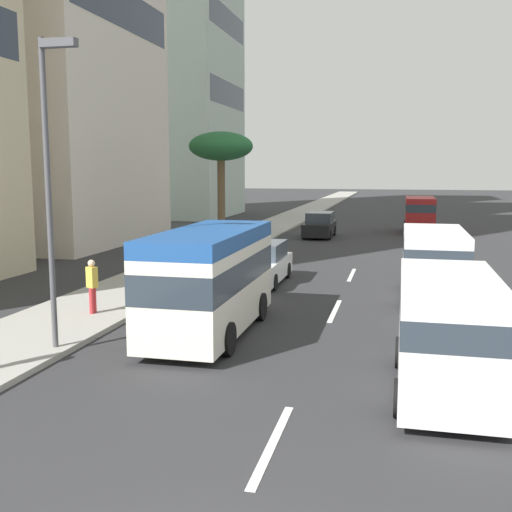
% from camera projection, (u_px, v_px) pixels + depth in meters
% --- Properties ---
extents(ground_plane, '(198.00, 198.00, 0.00)m').
position_uv_depth(ground_plane, '(365.00, 246.00, 36.46)').
color(ground_plane, '#2D2D30').
extents(sidewalk_right, '(162.00, 3.57, 0.15)m').
position_uv_depth(sidewalk_right, '(240.00, 241.00, 38.21)').
color(sidewalk_right, '#9E9B93').
rests_on(sidewalk_right, ground_plane).
extents(lane_stripe_near, '(3.20, 0.16, 0.01)m').
position_uv_depth(lane_stripe_near, '(273.00, 443.00, 10.31)').
color(lane_stripe_near, silver).
rests_on(lane_stripe_near, ground_plane).
extents(lane_stripe_mid, '(3.20, 0.16, 0.01)m').
position_uv_depth(lane_stripe_mid, '(335.00, 311.00, 19.87)').
color(lane_stripe_mid, silver).
rests_on(lane_stripe_mid, ground_plane).
extents(lane_stripe_far, '(3.20, 0.16, 0.01)m').
position_uv_depth(lane_stripe_far, '(352.00, 275.00, 26.56)').
color(lane_stripe_far, silver).
rests_on(lane_stripe_far, ground_plane).
extents(minibus_lead, '(6.32, 2.27, 2.92)m').
position_uv_depth(minibus_lead, '(210.00, 277.00, 16.93)').
color(minibus_lead, silver).
rests_on(minibus_lead, ground_plane).
extents(van_second, '(4.89, 2.07, 2.42)m').
position_uv_depth(van_second, '(448.00, 327.00, 12.44)').
color(van_second, white).
rests_on(van_second, ground_plane).
extents(car_third, '(4.55, 1.86, 1.66)m').
position_uv_depth(car_third, '(320.00, 225.00, 41.06)').
color(car_third, black).
rests_on(car_third, ground_plane).
extents(van_fourth, '(5.19, 2.11, 2.53)m').
position_uv_depth(van_fourth, '(420.00, 213.00, 43.62)').
color(van_fourth, '#A51E1E').
rests_on(van_fourth, ground_plane).
extents(van_fifth, '(5.36, 2.21, 2.43)m').
position_uv_depth(van_fifth, '(434.00, 260.00, 21.55)').
color(van_fifth, white).
rests_on(van_fifth, ground_plane).
extents(car_sixth, '(4.56, 1.91, 1.63)m').
position_uv_depth(car_sixth, '(260.00, 264.00, 24.68)').
color(car_sixth, white).
rests_on(car_sixth, ground_plane).
extents(pedestrian_near_lamp, '(0.34, 0.38, 1.67)m').
position_uv_depth(pedestrian_near_lamp, '(92.00, 284.00, 18.81)').
color(pedestrian_near_lamp, red).
rests_on(pedestrian_near_lamp, sidewalk_right).
extents(pedestrian_by_tree, '(0.37, 0.30, 1.77)m').
position_uv_depth(pedestrian_by_tree, '(152.00, 253.00, 25.21)').
color(pedestrian_by_tree, beige).
rests_on(pedestrian_by_tree, sidewalk_right).
extents(palm_tree, '(3.49, 3.49, 6.40)m').
position_uv_depth(palm_tree, '(221.00, 149.00, 33.31)').
color(palm_tree, brown).
rests_on(palm_tree, sidewalk_right).
extents(street_lamp, '(0.24, 0.97, 7.47)m').
position_uv_depth(street_lamp, '(51.00, 163.00, 14.71)').
color(street_lamp, '#4C4C51').
rests_on(street_lamp, sidewalk_right).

